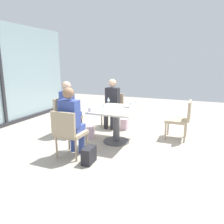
# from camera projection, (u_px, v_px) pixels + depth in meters

# --- Properties ---
(ground_plane) EXTENTS (12.00, 12.00, 0.00)m
(ground_plane) POSITION_uv_depth(u_px,v_px,m) (116.00, 142.00, 4.69)
(ground_plane) COLOR #A89E8E
(window_wall_backdrop) EXTENTS (5.12, 0.10, 2.70)m
(window_wall_backdrop) POSITION_uv_depth(u_px,v_px,m) (1.00, 81.00, 5.60)
(window_wall_backdrop) COLOR #9CB7BC
(window_wall_backdrop) RESTS_ON ground_plane
(dining_table_main) EXTENTS (1.10, 0.89, 0.73)m
(dining_table_main) POSITION_uv_depth(u_px,v_px,m) (116.00, 118.00, 4.57)
(dining_table_main) COLOR silver
(dining_table_main) RESTS_ON ground_plane
(chair_far_left) EXTENTS (0.51, 0.46, 0.87)m
(chair_far_left) POSITION_uv_depth(u_px,v_px,m) (69.00, 131.00, 3.81)
(chair_far_left) COLOR tan
(chair_far_left) RESTS_ON ground_plane
(chair_far_right) EXTENTS (0.51, 0.46, 0.87)m
(chair_far_right) POSITION_uv_depth(u_px,v_px,m) (113.00, 108.00, 5.71)
(chair_far_right) COLOR tan
(chair_far_right) RESTS_ON ground_plane
(chair_near_window) EXTENTS (0.46, 0.51, 0.87)m
(chair_near_window) POSITION_uv_depth(u_px,v_px,m) (66.00, 114.00, 5.04)
(chair_near_window) COLOR tan
(chair_near_window) RESTS_ON ground_plane
(chair_front_right) EXTENTS (0.46, 0.50, 0.87)m
(chair_front_right) POSITION_uv_depth(u_px,v_px,m) (182.00, 117.00, 4.74)
(chair_front_right) COLOR tan
(chair_front_right) RESTS_ON ground_plane
(person_far_left) EXTENTS (0.39, 0.34, 1.26)m
(person_far_left) POSITION_uv_depth(u_px,v_px,m) (71.00, 118.00, 3.87)
(person_far_left) COLOR #384C9E
(person_far_left) RESTS_ON ground_plane
(person_far_right) EXTENTS (0.39, 0.34, 1.26)m
(person_far_right) POSITION_uv_depth(u_px,v_px,m) (112.00, 101.00, 5.57)
(person_far_right) COLOR #28282D
(person_far_right) RESTS_ON ground_plane
(person_near_window) EXTENTS (0.34, 0.39, 1.26)m
(person_near_window) POSITION_uv_depth(u_px,v_px,m) (70.00, 106.00, 4.96)
(person_near_window) COLOR #384C9E
(person_near_window) RESTS_ON ground_plane
(wine_glass_0) EXTENTS (0.07, 0.07, 0.18)m
(wine_glass_0) POSITION_uv_depth(u_px,v_px,m) (108.00, 99.00, 4.88)
(wine_glass_0) COLOR silver
(wine_glass_0) RESTS_ON dining_table_main
(wine_glass_1) EXTENTS (0.07, 0.07, 0.18)m
(wine_glass_1) POSITION_uv_depth(u_px,v_px,m) (104.00, 105.00, 4.23)
(wine_glass_1) COLOR silver
(wine_glass_1) RESTS_ON dining_table_main
(wine_glass_2) EXTENTS (0.07, 0.07, 0.18)m
(wine_glass_2) POSITION_uv_depth(u_px,v_px,m) (136.00, 101.00, 4.65)
(wine_glass_2) COLOR silver
(wine_glass_2) RESTS_ON dining_table_main
(wine_glass_3) EXTENTS (0.07, 0.07, 0.18)m
(wine_glass_3) POSITION_uv_depth(u_px,v_px,m) (131.00, 104.00, 4.36)
(wine_glass_3) COLOR silver
(wine_glass_3) RESTS_ON dining_table_main
(coffee_cup) EXTENTS (0.08, 0.08, 0.09)m
(coffee_cup) POSITION_uv_depth(u_px,v_px,m) (90.00, 110.00, 4.22)
(coffee_cup) COLOR white
(coffee_cup) RESTS_ON dining_table_main
(cell_phone_on_table) EXTENTS (0.08, 0.15, 0.01)m
(cell_phone_on_table) POSITION_uv_depth(u_px,v_px,m) (126.00, 107.00, 4.67)
(cell_phone_on_table) COLOR black
(cell_phone_on_table) RESTS_ON dining_table_main
(handbag_0) EXTENTS (0.31, 0.18, 0.28)m
(handbag_0) POSITION_uv_depth(u_px,v_px,m) (89.00, 155.00, 3.67)
(handbag_0) COLOR #232328
(handbag_0) RESTS_ON ground_plane
(handbag_1) EXTENTS (0.32, 0.20, 0.28)m
(handbag_1) POSITION_uv_depth(u_px,v_px,m) (125.00, 124.00, 5.57)
(handbag_1) COLOR beige
(handbag_1) RESTS_ON ground_plane
(handbag_2) EXTENTS (0.34, 0.26, 0.28)m
(handbag_2) POSITION_uv_depth(u_px,v_px,m) (91.00, 131.00, 4.96)
(handbag_2) COLOR beige
(handbag_2) RESTS_ON ground_plane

